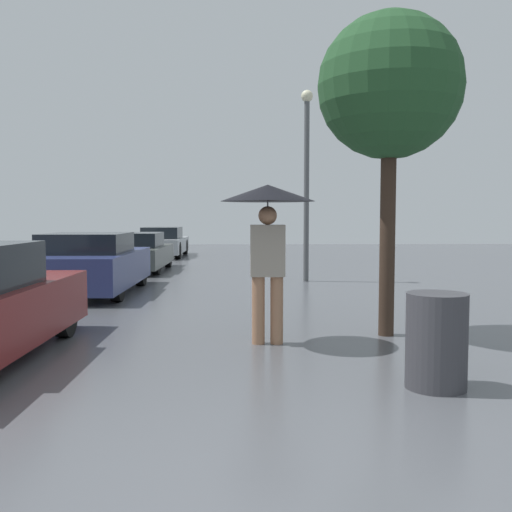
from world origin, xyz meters
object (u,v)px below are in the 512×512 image
(tree, at_px, (390,89))
(street_lamp, at_px, (307,168))
(parked_car_second, at_px, (90,264))
(parked_car_third, at_px, (135,253))
(pedestrian, at_px, (268,216))
(parked_car_farthest, at_px, (163,243))
(trash_bin, at_px, (436,341))

(tree, height_order, street_lamp, street_lamp)
(parked_car_second, relative_size, parked_car_third, 1.01)
(pedestrian, distance_m, parked_car_third, 10.44)
(parked_car_second, bearing_deg, pedestrian, -53.90)
(pedestrian, height_order, parked_car_third, pedestrian)
(parked_car_farthest, xyz_separation_m, street_lamp, (4.79, -8.81, 2.23))
(parked_car_third, xyz_separation_m, tree, (5.17, -9.27, 2.76))
(parked_car_third, bearing_deg, street_lamp, -30.43)
(parked_car_third, height_order, tree, tree)
(parked_car_farthest, distance_m, tree, 16.36)
(parked_car_second, distance_m, tree, 7.29)
(street_lamp, bearing_deg, parked_car_third, 149.57)
(trash_bin, bearing_deg, tree, 86.94)
(pedestrian, height_order, parked_car_farthest, pedestrian)
(parked_car_second, height_order, street_lamp, street_lamp)
(pedestrian, bearing_deg, street_lamp, 79.82)
(parked_car_second, distance_m, parked_car_farthest, 10.91)
(parked_car_second, distance_m, parked_car_third, 4.91)
(parked_car_farthest, bearing_deg, trash_bin, -74.03)
(parked_car_farthest, xyz_separation_m, trash_bin, (5.05, -17.66, -0.11))
(trash_bin, bearing_deg, street_lamp, 91.68)
(parked_car_farthest, bearing_deg, street_lamp, -61.44)
(parked_car_second, bearing_deg, trash_bin, -53.23)
(parked_car_third, bearing_deg, parked_car_farthest, 90.10)
(parked_car_farthest, xyz_separation_m, tree, (5.18, -15.27, 2.74))
(parked_car_farthest, distance_m, trash_bin, 18.37)
(pedestrian, relative_size, tree, 0.47)
(parked_car_second, relative_size, trash_bin, 4.47)
(parked_car_third, height_order, street_lamp, street_lamp)
(parked_car_second, bearing_deg, street_lamp, 23.68)
(parked_car_third, relative_size, trash_bin, 4.43)
(pedestrian, bearing_deg, tree, 16.56)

